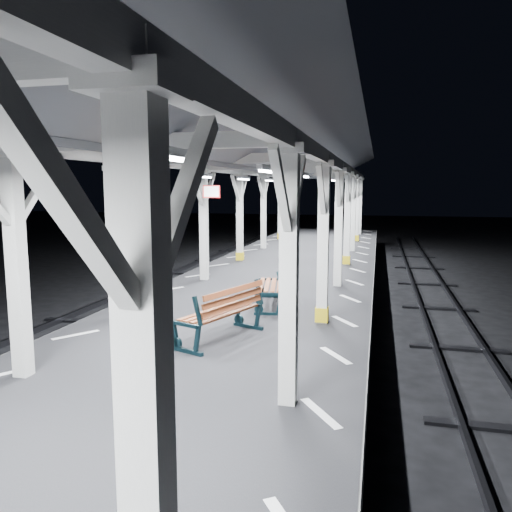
% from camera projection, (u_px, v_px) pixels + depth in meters
% --- Properties ---
extents(ground, '(120.00, 120.00, 0.00)m').
position_uv_depth(ground, '(198.00, 398.00, 9.04)').
color(ground, black).
rests_on(ground, ground).
extents(platform, '(6.00, 50.00, 1.00)m').
position_uv_depth(platform, '(198.00, 372.00, 8.97)').
color(platform, black).
rests_on(platform, ground).
extents(hazard_stripes_left, '(1.00, 48.00, 0.01)m').
position_uv_depth(hazard_stripes_left, '(76.00, 335.00, 9.48)').
color(hazard_stripes_left, silver).
rests_on(hazard_stripes_left, platform).
extents(hazard_stripes_right, '(1.00, 48.00, 0.01)m').
position_uv_depth(hazard_stripes_right, '(335.00, 355.00, 8.33)').
color(hazard_stripes_right, silver).
rests_on(hazard_stripes_right, platform).
extents(track_right, '(2.20, 60.00, 0.16)m').
position_uv_depth(track_right, '(497.00, 425.00, 7.85)').
color(track_right, '#2D2D33').
rests_on(track_right, ground).
extents(canopy, '(5.40, 49.00, 4.65)m').
position_uv_depth(canopy, '(194.00, 141.00, 8.40)').
color(canopy, silver).
rests_on(canopy, platform).
extents(bench_near, '(1.30, 2.02, 1.03)m').
position_uv_depth(bench_near, '(225.00, 311.00, 9.08)').
color(bench_near, black).
rests_on(bench_near, platform).
extents(bench_mid, '(0.99, 1.93, 1.00)m').
position_uv_depth(bench_mid, '(275.00, 284.00, 11.75)').
color(bench_mid, black).
rests_on(bench_mid, platform).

